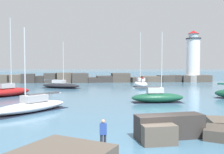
% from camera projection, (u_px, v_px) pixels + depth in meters
% --- Properties ---
extents(ground_plane, '(600.00, 600.00, 0.00)m').
position_uv_depth(ground_plane, '(151.00, 144.00, 13.77)').
color(ground_plane, teal).
extents(open_sea_beyond, '(400.00, 116.00, 0.01)m').
position_uv_depth(open_sea_beyond, '(96.00, 74.00, 125.60)').
color(open_sea_beyond, '#386684').
rests_on(open_sea_beyond, ground).
extents(breakwater_jetty, '(57.12, 6.50, 2.53)m').
position_uv_depth(breakwater_jetty, '(101.00, 78.00, 65.76)').
color(breakwater_jetty, brown).
rests_on(breakwater_jetty, ground).
extents(lighthouse, '(4.71, 4.71, 13.76)m').
position_uv_depth(lighthouse, '(193.00, 60.00, 66.86)').
color(lighthouse, gray).
rests_on(lighthouse, ground).
extents(foreground_rocks, '(18.14, 10.55, 1.47)m').
position_uv_depth(foreground_rocks, '(221.00, 136.00, 13.14)').
color(foreground_rocks, '#4C443D').
rests_on(foreground_rocks, ground).
extents(sailboat_moored_0, '(6.22, 6.65, 11.15)m').
position_uv_depth(sailboat_moored_0, '(8.00, 91.00, 35.26)').
color(sailboat_moored_0, maroon).
rests_on(sailboat_moored_0, ground).
extents(sailboat_moored_1, '(6.20, 1.97, 8.25)m').
position_uv_depth(sailboat_moored_1, '(157.00, 97.00, 29.26)').
color(sailboat_moored_1, '#195138').
rests_on(sailboat_moored_1, ground).
extents(sailboat_moored_2, '(8.26, 5.48, 8.92)m').
position_uv_depth(sailboat_moored_2, '(61.00, 85.00, 48.16)').
color(sailboat_moored_2, black).
rests_on(sailboat_moored_2, ground).
extents(sailboat_moored_3, '(2.61, 6.19, 11.02)m').
position_uv_depth(sailboat_moored_3, '(141.00, 84.00, 49.88)').
color(sailboat_moored_3, white).
rests_on(sailboat_moored_3, ground).
extents(sailboat_moored_4, '(6.87, 7.36, 7.79)m').
position_uv_depth(sailboat_moored_4, '(31.00, 106.00, 23.35)').
color(sailboat_moored_4, white).
rests_on(sailboat_moored_4, ground).
extents(person_on_rocks, '(0.36, 0.22, 1.54)m').
position_uv_depth(person_on_rocks, '(103.00, 133.00, 12.92)').
color(person_on_rocks, '#282833').
rests_on(person_on_rocks, ground).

